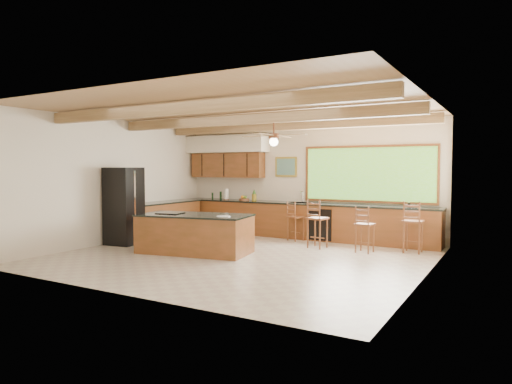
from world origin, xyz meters
The scene contains 9 objects.
ground centered at (0.00, 0.00, 0.00)m, with size 7.20×7.20×0.00m, color #BEB49D.
room_shell centered at (-0.17, 0.65, 2.21)m, with size 7.27×6.54×3.02m.
counter_run centered at (-0.82, 2.52, 0.46)m, with size 7.12×3.10×1.24m.
island centered at (-1.07, -0.14, 0.42)m, with size 2.53×1.51×0.85m.
refrigerator centered at (-3.22, -0.09, 0.92)m, with size 0.78×0.76×1.83m.
bar_stool_a centered at (0.10, 2.40, 0.58)m, with size 0.46×0.46×0.98m.
bar_stool_b centered at (2.08, 1.66, 0.60)m, with size 0.40×0.40×1.01m.
bar_stool_c centered at (0.98, 1.68, 0.66)m, with size 0.46×0.46×1.12m.
bar_stool_d centered at (2.98, 2.15, 0.66)m, with size 0.40×0.40×1.12m.
Camera 1 is at (4.90, -7.89, 1.82)m, focal length 32.00 mm.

